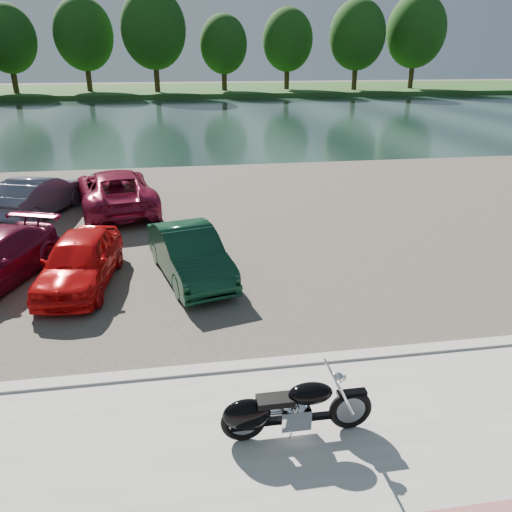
# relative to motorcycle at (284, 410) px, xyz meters

# --- Properties ---
(ground) EXTENTS (200.00, 200.00, 0.00)m
(ground) POSITION_rel_motorcycle_xyz_m (-0.25, -0.14, -0.56)
(ground) COLOR #595447
(ground) RESTS_ON ground
(promenade) EXTENTS (60.00, 6.00, 0.10)m
(promenade) POSITION_rel_motorcycle_xyz_m (-0.25, -1.14, -0.51)
(promenade) COLOR #ADA9A3
(promenade) RESTS_ON ground
(kerb) EXTENTS (60.00, 0.30, 0.14)m
(kerb) POSITION_rel_motorcycle_xyz_m (-0.25, 1.86, -0.49)
(kerb) COLOR #ADA9A3
(kerb) RESTS_ON ground
(parking_lot) EXTENTS (60.00, 18.00, 0.04)m
(parking_lot) POSITION_rel_motorcycle_xyz_m (-0.25, 10.86, -0.54)
(parking_lot) COLOR #413C34
(parking_lot) RESTS_ON ground
(river) EXTENTS (120.00, 40.00, 0.00)m
(river) POSITION_rel_motorcycle_xyz_m (-0.25, 39.86, -0.56)
(river) COLOR black
(river) RESTS_ON ground
(far_bank) EXTENTS (120.00, 24.00, 0.60)m
(far_bank) POSITION_rel_motorcycle_xyz_m (-0.25, 71.86, -0.26)
(far_bank) COLOR #234A1A
(far_bank) RESTS_ON ground
(far_trees) EXTENTS (70.25, 10.68, 12.52)m
(far_trees) POSITION_rel_motorcycle_xyz_m (4.11, 65.66, 6.93)
(far_trees) COLOR #322512
(far_trees) RESTS_ON far_bank
(motorcycle) EXTENTS (2.33, 0.75, 1.05)m
(motorcycle) POSITION_rel_motorcycle_xyz_m (0.00, 0.00, 0.00)
(motorcycle) COLOR black
(motorcycle) RESTS_ON promenade
(car_4) EXTENTS (1.96, 4.03, 1.32)m
(car_4) POSITION_rel_motorcycle_xyz_m (-3.87, 6.10, 0.14)
(car_4) COLOR red
(car_4) RESTS_ON parking_lot
(car_5) EXTENTS (2.31, 4.18, 1.31)m
(car_5) POSITION_rel_motorcycle_xyz_m (-1.16, 6.17, 0.13)
(car_5) COLOR #0E3521
(car_5) RESTS_ON parking_lot
(car_9) EXTENTS (2.90, 4.51, 1.40)m
(car_9) POSITION_rel_motorcycle_xyz_m (-6.30, 12.47, 0.18)
(car_9) COLOR #575868
(car_9) RESTS_ON parking_lot
(car_10) EXTENTS (3.58, 5.86, 1.52)m
(car_10) POSITION_rel_motorcycle_xyz_m (-3.63, 12.58, 0.24)
(car_10) COLOR maroon
(car_10) RESTS_ON parking_lot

